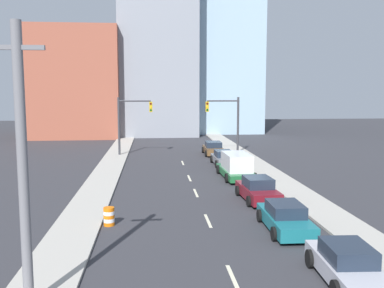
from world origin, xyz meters
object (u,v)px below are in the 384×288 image
Objects in this scene: box_truck_green at (236,166)px; sedan_gray at (223,158)px; traffic_signal_right at (229,118)px; utility_pole_left_near at (23,166)px; sedan_teal at (285,218)px; sedan_silver at (347,265)px; sedan_brown at (213,149)px; traffic_barrel at (109,216)px; traffic_signal_left at (128,118)px; sedan_maroon at (258,190)px.

box_truck_green reaches higher than sedan_gray.
traffic_signal_right is 13.47m from box_truck_green.
utility_pole_left_near is 22.72m from box_truck_green.
sedan_teal is at bearing -91.88° from box_truck_green.
sedan_silver is 31.83m from sedan_brown.
traffic_barrel is at bearing -117.98° from sedan_gray.
sedan_teal is (-0.41, 5.91, -0.01)m from sedan_silver.
sedan_teal is 1.02× the size of sedan_brown.
traffic_signal_right is at bearing 0.00° from traffic_signal_left.
sedan_silver is at bearing -73.53° from traffic_signal_left.
traffic_signal_left is at bearing 90.63° from traffic_barrel.
sedan_maroon is at bearing 94.66° from sedan_silver.
traffic_barrel is 25.89m from sedan_brown.
traffic_signal_right is at bearing 90.56° from sedan_silver.
traffic_signal_right is at bearing 80.98° from box_truck_green.
utility_pole_left_near is 1.88× the size of sedan_teal.
sedan_teal is 1.04× the size of sedan_maroon.
sedan_teal is at bearing -91.54° from sedan_gray.
sedan_teal reaches higher than sedan_gray.
box_truck_green is at bearing 61.95° from utility_pole_left_near.
traffic_signal_left is 33.45m from sedan_silver.
sedan_silver is at bearing -39.33° from traffic_barrel.
traffic_signal_left is at bearing 87.55° from utility_pole_left_near.
traffic_signal_left is 1.40× the size of sedan_silver.
traffic_barrel is at bearing -156.63° from sedan_maroon.
sedan_gray is (0.02, 6.18, -0.32)m from box_truck_green.
traffic_signal_right is 1.34× the size of sedan_gray.
sedan_maroon is (-0.31, 11.82, 0.03)m from sedan_silver.
utility_pole_left_near reaches higher than sedan_brown.
sedan_maroon is at bearing -95.00° from traffic_signal_right.
utility_pole_left_near is at bearing -119.43° from box_truck_green.
sedan_brown is (-1.72, -0.09, -3.35)m from traffic_signal_right.
sedan_gray is (-0.27, 25.10, -0.02)m from sedan_silver.
sedan_maroon reaches higher than sedan_gray.
sedan_brown is at bearing 88.82° from sedan_gray.
traffic_signal_left is 0.70× the size of utility_pole_left_near.
traffic_signal_right is 1.35× the size of sedan_brown.
sedan_teal is at bearing -89.86° from sedan_brown.
traffic_signal_left reaches higher than sedan_teal.
box_truck_green is 6.19m from sedan_gray.
sedan_brown reaches higher than traffic_barrel.
traffic_signal_right is at bearing 69.46° from utility_pole_left_near.
traffic_barrel is (1.67, 8.40, -4.11)m from utility_pole_left_near.
sedan_gray is at bearing 63.15° from traffic_barrel.
sedan_maroon is (-1.76, -20.10, -3.33)m from traffic_signal_right.
utility_pole_left_near is at bearing -145.79° from sedan_teal.
traffic_signal_left is at bearing 180.00° from traffic_signal_right.
box_truck_green is at bearing 90.66° from sedan_teal.
sedan_gray is (-1.72, -6.82, -3.37)m from traffic_signal_right.
utility_pole_left_near is 13.06m from sedan_teal.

